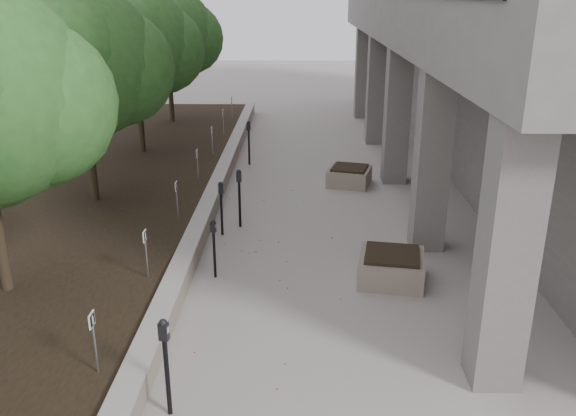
# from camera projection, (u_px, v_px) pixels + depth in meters

# --- Properties ---
(retaining_wall) EXTENTS (0.39, 26.00, 0.50)m
(retaining_wall) POSITION_uv_depth(u_px,v_px,m) (215.00, 193.00, 16.56)
(retaining_wall) COLOR gray
(retaining_wall) RESTS_ON ground
(planting_bed) EXTENTS (7.00, 26.00, 0.40)m
(planting_bed) POSITION_uv_depth(u_px,v_px,m) (83.00, 194.00, 16.64)
(planting_bed) COLOR black
(planting_bed) RESTS_ON ground
(crabapple_tree_3) EXTENTS (4.60, 4.00, 5.44)m
(crabapple_tree_3) POSITION_uv_depth(u_px,v_px,m) (84.00, 94.00, 14.70)
(crabapple_tree_3) COLOR #275C23
(crabapple_tree_3) RESTS_ON planting_bed
(crabapple_tree_4) EXTENTS (4.60, 4.00, 5.44)m
(crabapple_tree_4) POSITION_uv_depth(u_px,v_px,m) (136.00, 69.00, 19.39)
(crabapple_tree_4) COLOR #275C23
(crabapple_tree_4) RESTS_ON planting_bed
(crabapple_tree_5) EXTENTS (4.60, 4.00, 5.44)m
(crabapple_tree_5) POSITION_uv_depth(u_px,v_px,m) (168.00, 54.00, 24.09)
(crabapple_tree_5) COLOR #275C23
(crabapple_tree_5) RESTS_ON planting_bed
(parking_sign_2) EXTENTS (0.04, 0.22, 0.96)m
(parking_sign_2) POSITION_uv_depth(u_px,v_px,m) (95.00, 343.00, 8.37)
(parking_sign_2) COLOR black
(parking_sign_2) RESTS_ON planting_bed
(parking_sign_3) EXTENTS (0.04, 0.22, 0.96)m
(parking_sign_3) POSITION_uv_depth(u_px,v_px,m) (146.00, 254.00, 11.19)
(parking_sign_3) COLOR black
(parking_sign_3) RESTS_ON planting_bed
(parking_sign_4) EXTENTS (0.04, 0.22, 0.96)m
(parking_sign_4) POSITION_uv_depth(u_px,v_px,m) (177.00, 201.00, 14.01)
(parking_sign_4) COLOR black
(parking_sign_4) RESTS_ON planting_bed
(parking_sign_5) EXTENTS (0.04, 0.22, 0.96)m
(parking_sign_5) POSITION_uv_depth(u_px,v_px,m) (198.00, 166.00, 16.83)
(parking_sign_5) COLOR black
(parking_sign_5) RESTS_ON planting_bed
(parking_sign_6) EXTENTS (0.04, 0.22, 0.96)m
(parking_sign_6) POSITION_uv_depth(u_px,v_px,m) (212.00, 141.00, 19.65)
(parking_sign_6) COLOR black
(parking_sign_6) RESTS_ON planting_bed
(parking_sign_7) EXTENTS (0.04, 0.22, 0.96)m
(parking_sign_7) POSITION_uv_depth(u_px,v_px,m) (223.00, 122.00, 22.47)
(parking_sign_7) COLOR black
(parking_sign_7) RESTS_ON planting_bed
(parking_sign_8) EXTENTS (0.04, 0.22, 0.96)m
(parking_sign_8) POSITION_uv_depth(u_px,v_px,m) (232.00, 108.00, 25.29)
(parking_sign_8) COLOR black
(parking_sign_8) RESTS_ON planting_bed
(parking_meter_1) EXTENTS (0.17, 0.13, 1.49)m
(parking_meter_1) POSITION_uv_depth(u_px,v_px,m) (167.00, 368.00, 8.04)
(parking_meter_1) COLOR black
(parking_meter_1) RESTS_ON ground
(parking_meter_2) EXTENTS (0.14, 0.12, 1.26)m
(parking_meter_2) POSITION_uv_depth(u_px,v_px,m) (214.00, 249.00, 12.04)
(parking_meter_2) COLOR black
(parking_meter_2) RESTS_ON ground
(parking_meter_3) EXTENTS (0.15, 0.13, 1.33)m
(parking_meter_3) POSITION_uv_depth(u_px,v_px,m) (221.00, 209.00, 14.16)
(parking_meter_3) COLOR black
(parking_meter_3) RESTS_ON ground
(parking_meter_4) EXTENTS (0.15, 0.11, 1.48)m
(parking_meter_4) POSITION_uv_depth(u_px,v_px,m) (240.00, 198.00, 14.62)
(parking_meter_4) COLOR black
(parking_meter_4) RESTS_ON ground
(parking_meter_5) EXTENTS (0.16, 0.13, 1.49)m
(parking_meter_5) POSITION_uv_depth(u_px,v_px,m) (249.00, 143.00, 19.94)
(parking_meter_5) COLOR black
(parking_meter_5) RESTS_ON ground
(planter_front) EXTENTS (1.47, 1.47, 0.59)m
(planter_front) POSITION_uv_depth(u_px,v_px,m) (391.00, 267.00, 12.03)
(planter_front) COLOR gray
(planter_front) RESTS_ON ground
(planter_back) EXTENTS (1.47, 1.47, 0.56)m
(planter_back) POSITION_uv_depth(u_px,v_px,m) (349.00, 176.00, 18.02)
(planter_back) COLOR gray
(planter_back) RESTS_ON ground
(berry_scatter) EXTENTS (3.30, 14.10, 0.02)m
(berry_scatter) POSITION_uv_depth(u_px,v_px,m) (271.00, 263.00, 12.86)
(berry_scatter) COLOR #97140A
(berry_scatter) RESTS_ON ground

